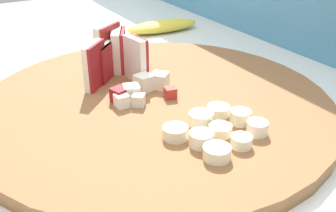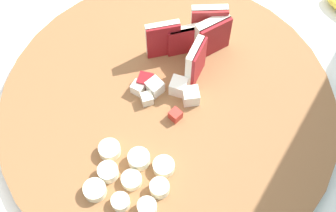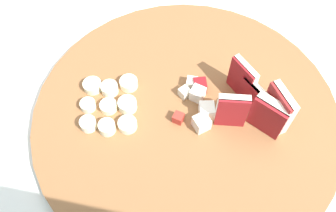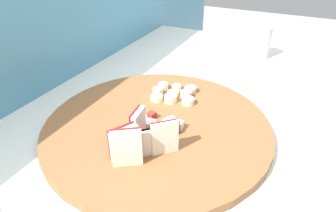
# 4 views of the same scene
# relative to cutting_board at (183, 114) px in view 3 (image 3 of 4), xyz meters

# --- Properties ---
(tiled_countertop) EXTENTS (1.34, 0.70, 0.92)m
(tiled_countertop) POSITION_rel_cutting_board_xyz_m (-0.00, -0.03, -0.46)
(tiled_countertop) COLOR silver
(tiled_countertop) RESTS_ON ground
(cutting_board) EXTENTS (0.46, 0.46, 0.02)m
(cutting_board) POSITION_rel_cutting_board_xyz_m (0.00, 0.00, 0.00)
(cutting_board) COLOR brown
(cutting_board) RESTS_ON tiled_countertop
(apple_wedge_fan) EXTENTS (0.10, 0.10, 0.07)m
(apple_wedge_fan) POSITION_rel_cutting_board_xyz_m (-0.10, -0.01, 0.04)
(apple_wedge_fan) COLOR #A32323
(apple_wedge_fan) RESTS_ON cutting_board
(apple_dice_pile) EXTENTS (0.06, 0.09, 0.02)m
(apple_dice_pile) POSITION_rel_cutting_board_xyz_m (-0.02, -0.01, 0.02)
(apple_dice_pile) COLOR white
(apple_dice_pile) RESTS_ON cutting_board
(banana_slice_rows) EXTENTS (0.10, 0.10, 0.02)m
(banana_slice_rows) POSITION_rel_cutting_board_xyz_m (0.11, 0.01, 0.02)
(banana_slice_rows) COLOR beige
(banana_slice_rows) RESTS_ON cutting_board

